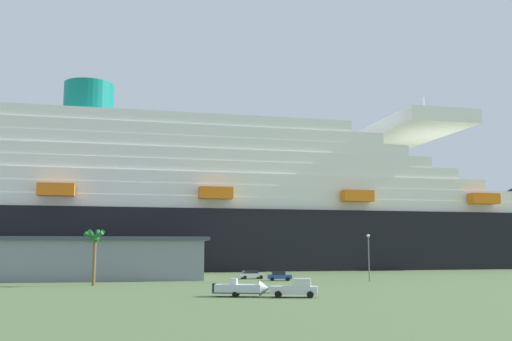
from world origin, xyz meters
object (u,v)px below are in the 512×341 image
parked_car_silver_sedan (251,274)px  palm_tree (95,242)px  cruise_ship (204,209)px  small_boat_on_trailer (244,289)px  pickup_truck (296,288)px  street_lamp (369,251)px  parked_car_yellow_taxi (110,275)px  parked_car_blue_suv (279,276)px

parked_car_silver_sedan → palm_tree: bearing=-148.4°
cruise_ship → small_boat_on_trailer: 86.48m
pickup_truck → street_lamp: bearing=58.2°
pickup_truck → small_boat_on_trailer: size_ratio=0.77×
parked_car_yellow_taxi → cruise_ship: bearing=68.4°
parked_car_blue_suv → parked_car_yellow_taxi: bearing=166.2°
cruise_ship → pickup_truck: (9.14, -86.58, -14.88)m
parked_car_blue_suv → parked_car_yellow_taxi: same height
pickup_truck → parked_car_silver_sedan: size_ratio=1.17×
cruise_ship → palm_tree: 66.01m
cruise_ship → small_boat_on_trailer: size_ratio=32.43×
palm_tree → street_lamp: 45.94m
street_lamp → parked_car_silver_sedan: (-19.43, 10.58, -4.47)m
parked_car_blue_suv → parked_car_yellow_taxi: (-30.32, 7.45, 0.00)m
pickup_truck → parked_car_yellow_taxi: bearing=123.5°
palm_tree → pickup_truck: bearing=-41.0°
pickup_truck → parked_car_silver_sedan: (-1.23, 39.90, -0.21)m
parked_car_yellow_taxi → parked_car_silver_sedan: bearing=-2.4°
pickup_truck → street_lamp: (18.21, 29.32, 4.26)m
cruise_ship → parked_car_blue_suv: size_ratio=58.40×
parked_car_blue_suv → palm_tree: bearing=-162.3°
small_boat_on_trailer → street_lamp: street_lamp is taller
street_lamp → parked_car_blue_suv: 16.27m
pickup_truck → small_boat_on_trailer: (-6.06, 1.46, -0.08)m
parked_car_silver_sedan → cruise_ship: bearing=99.6°
palm_tree → parked_car_blue_suv: (30.52, 9.76, -5.91)m
pickup_truck → parked_car_blue_suv: pickup_truck is taller
parked_car_blue_suv → parked_car_silver_sedan: (-4.37, 6.34, 0.00)m
palm_tree → parked_car_silver_sedan: (26.15, 16.09, -5.90)m
pickup_truck → palm_tree: palm_tree is taller
parked_car_yellow_taxi → pickup_truck: bearing=-56.5°
palm_tree → street_lamp: bearing=6.9°
small_boat_on_trailer → street_lamp: size_ratio=0.94×
small_boat_on_trailer → parked_car_yellow_taxi: small_boat_on_trailer is taller
street_lamp → parked_car_yellow_taxi: size_ratio=1.74×
palm_tree → parked_car_yellow_taxi: size_ratio=1.86×
cruise_ship → parked_car_blue_suv: bearing=-77.0°
small_boat_on_trailer → street_lamp: 37.21m
small_boat_on_trailer → parked_car_yellow_taxi: bearing=118.1°
palm_tree → parked_car_blue_suv: bearing=17.7°
parked_car_silver_sedan → parked_car_yellow_taxi: (-25.95, 1.11, -0.00)m
small_boat_on_trailer → palm_tree: (-21.32, 22.35, 5.77)m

